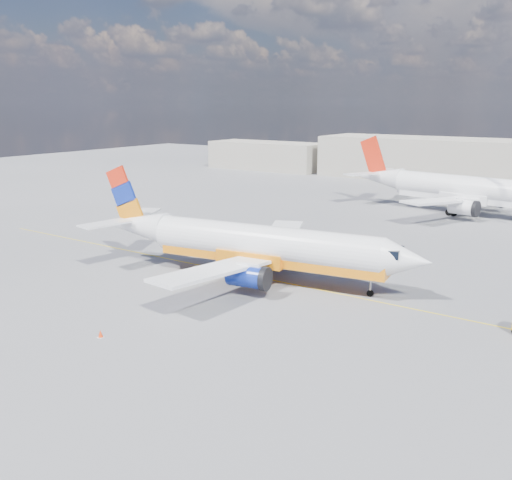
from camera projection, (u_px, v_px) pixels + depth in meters
The scene contains 7 objects.
ground at pixel (242, 287), 46.58m from camera, with size 240.00×240.00×0.00m, color #5B5B60.
taxi_line at pixel (262, 278), 48.98m from camera, with size 70.00×0.15×0.01m, color yellow.
terminal_main at pixel (507, 163), 102.97m from camera, with size 70.00×14.00×8.00m, color #AEA696.
terminal_annex at pixel (267, 156), 128.31m from camera, with size 26.00×10.00×6.00m, color #AEA696.
main_jet at pixel (255, 245), 47.92m from camera, with size 30.25×23.60×9.14m.
second_jet at pixel (467, 190), 76.04m from camera, with size 32.83×25.64×9.93m.
traffic_cone at pixel (100, 334), 36.56m from camera, with size 0.37×0.37×0.52m.
Camera 1 is at (26.07, -35.91, 14.73)m, focal length 40.00 mm.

